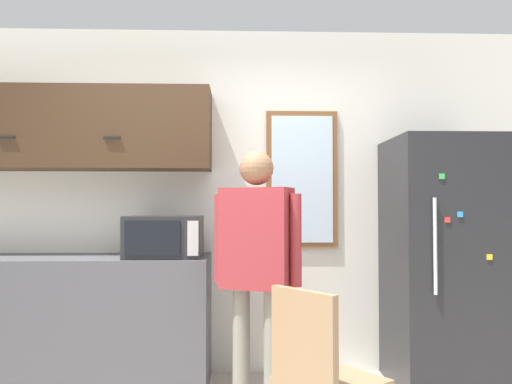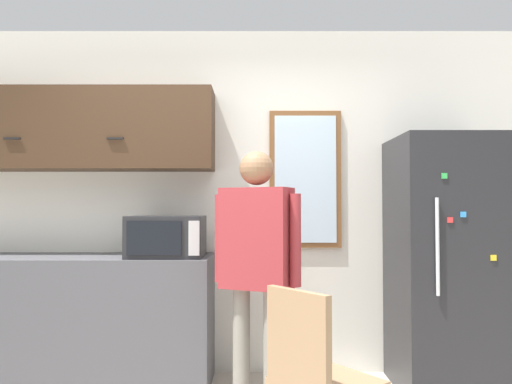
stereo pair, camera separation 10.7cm
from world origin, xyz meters
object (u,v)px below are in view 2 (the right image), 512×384
(person, at_px, (257,252))
(chair, at_px, (315,372))
(microwave, at_px, (167,236))
(refrigerator, at_px, (447,263))

(person, bearing_deg, chair, -45.47)
(microwave, height_order, person, person)
(person, distance_m, chair, 0.94)
(refrigerator, distance_m, chair, 1.61)
(microwave, distance_m, refrigerator, 2.01)
(person, xyz_separation_m, chair, (0.28, -0.73, -0.52))
(microwave, height_order, chair, microwave)
(refrigerator, relative_size, chair, 2.00)
(chair, bearing_deg, person, -17.38)
(refrigerator, bearing_deg, chair, -133.71)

